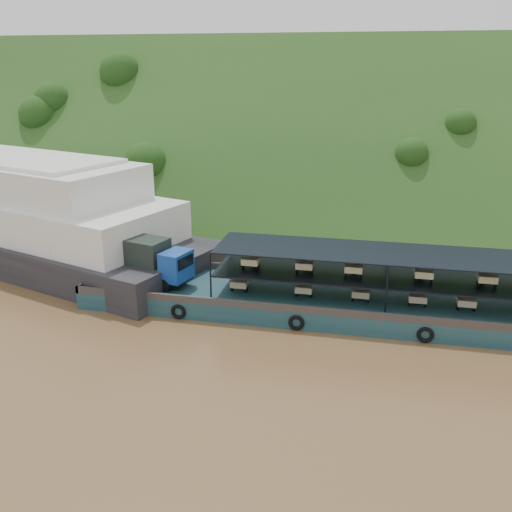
# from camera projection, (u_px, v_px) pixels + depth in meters

# --- Properties ---
(ground) EXTENTS (160.00, 160.00, 0.00)m
(ground) POSITION_uv_depth(u_px,v_px,m) (275.00, 316.00, 38.86)
(ground) COLOR brown
(ground) RESTS_ON ground
(hillside) EXTENTS (140.00, 39.60, 39.60)m
(hillside) POSITION_uv_depth(u_px,v_px,m) (327.00, 199.00, 72.16)
(hillside) COLOR #1E3D16
(hillside) RESTS_ON ground
(cargo_barge) EXTENTS (35.00, 7.18, 4.54)m
(cargo_barge) POSITION_uv_depth(u_px,v_px,m) (319.00, 296.00, 39.44)
(cargo_barge) COLOR #123540
(cargo_barge) RESTS_ON ground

